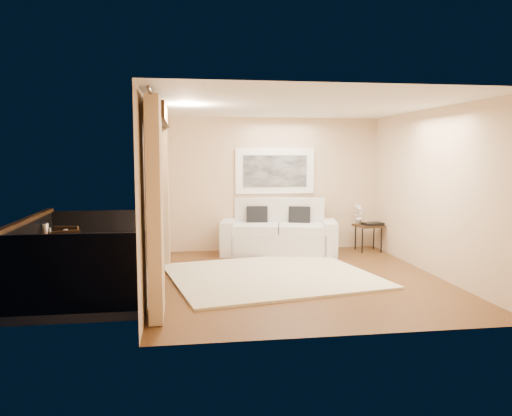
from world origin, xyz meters
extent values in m
plane|color=brown|center=(0.00, 0.00, 0.00)|extent=(5.00, 5.00, 0.00)
plane|color=white|center=(0.00, 0.00, 2.70)|extent=(5.00, 5.00, 0.00)
plane|color=#CEAF8A|center=(0.00, 2.50, 1.35)|extent=(4.50, 0.00, 4.50)
plane|color=#CEAF8A|center=(0.00, -2.50, 1.35)|extent=(4.50, 0.00, 4.50)
plane|color=#CEAF8A|center=(2.25, 0.00, 1.35)|extent=(0.00, 5.00, 5.00)
plane|color=#CEAF8A|center=(-2.25, 1.85, 1.35)|extent=(0.00, 2.70, 2.70)
plane|color=#CEAF8A|center=(-2.25, -1.85, 1.35)|extent=(0.00, 2.70, 2.70)
plane|color=#CEAF8A|center=(-2.25, 0.00, 2.55)|extent=(0.00, 2.40, 2.40)
cube|color=#321F10|center=(-2.13, 0.00, 2.52)|extent=(0.28, 2.40, 0.22)
cube|color=#605B56|center=(-3.15, 0.00, -0.06)|extent=(1.80, 2.60, 0.12)
cube|color=black|center=(-4.01, 0.00, 0.50)|extent=(0.06, 2.60, 1.00)
cube|color=black|center=(-3.15, 1.27, 0.50)|extent=(1.80, 0.06, 1.00)
cube|color=black|center=(-3.15, -1.27, 0.50)|extent=(1.80, 0.06, 1.00)
cube|color=#321F10|center=(-4.01, 0.00, 1.02)|extent=(0.10, 2.60, 0.06)
cube|color=tan|center=(-2.11, 1.55, 1.32)|extent=(0.16, 0.75, 2.62)
cube|color=tan|center=(-2.11, -1.55, 1.32)|extent=(0.16, 0.75, 2.62)
cylinder|color=#4C473F|center=(-2.11, 0.00, 2.63)|extent=(0.04, 4.80, 0.04)
cube|color=white|center=(0.09, 2.47, 1.62)|extent=(1.62, 0.05, 0.92)
cube|color=black|center=(0.09, 2.44, 1.62)|extent=(1.30, 0.02, 0.64)
cube|color=beige|center=(-0.40, 0.19, 0.02)|extent=(3.57, 3.25, 0.04)
cube|color=silver|center=(0.09, 2.02, 0.22)|extent=(1.97, 1.31, 0.45)
cube|color=silver|center=(0.17, 2.38, 0.64)|extent=(1.82, 0.61, 0.87)
cube|color=silver|center=(-0.88, 2.23, 0.33)|extent=(0.45, 0.99, 0.66)
cube|color=silver|center=(1.06, 1.81, 0.33)|extent=(0.45, 0.99, 0.66)
cube|color=silver|center=(-0.35, 2.08, 0.52)|extent=(1.01, 1.01, 0.15)
cube|color=silver|center=(0.51, 1.90, 0.52)|extent=(1.01, 1.01, 0.15)
cube|color=black|center=(-0.31, 2.32, 0.70)|extent=(0.45, 0.25, 0.44)
cube|color=black|center=(0.53, 2.14, 0.70)|extent=(0.47, 0.32, 0.44)
cube|color=#321F10|center=(1.93, 2.00, 0.52)|extent=(0.59, 0.59, 0.04)
cylinder|color=black|center=(1.73, 1.80, 0.25)|extent=(0.03, 0.03, 0.50)
cylinder|color=black|center=(2.13, 1.80, 0.25)|extent=(0.03, 0.03, 0.50)
cylinder|color=black|center=(1.73, 2.20, 0.25)|extent=(0.03, 0.03, 0.50)
cylinder|color=black|center=(2.13, 2.20, 0.25)|extent=(0.03, 0.03, 0.50)
cube|color=black|center=(2.01, 1.98, 0.56)|extent=(0.42, 0.34, 0.05)
imported|color=white|center=(1.79, 2.18, 0.76)|extent=(0.28, 0.26, 0.44)
cube|color=#321F10|center=(-3.56, -0.51, 0.79)|extent=(0.78, 0.78, 0.05)
cylinder|color=#321F10|center=(-3.84, -0.79, 0.38)|extent=(0.04, 0.04, 0.76)
cylinder|color=#321F10|center=(-3.28, -0.79, 0.38)|extent=(0.04, 0.04, 0.76)
cylinder|color=#321F10|center=(-3.84, -0.22, 0.38)|extent=(0.04, 0.04, 0.76)
cylinder|color=#321F10|center=(-3.28, -0.22, 0.38)|extent=(0.04, 0.04, 0.76)
cube|color=#321F10|center=(-3.53, 0.50, 0.40)|extent=(0.43, 0.43, 0.04)
cube|color=#321F10|center=(-3.56, 0.33, 0.63)|extent=(0.38, 0.11, 0.49)
cylinder|color=#321F10|center=(-3.35, 0.62, 0.19)|extent=(0.03, 0.03, 0.38)
cylinder|color=#321F10|center=(-3.65, 0.67, 0.19)|extent=(0.03, 0.03, 0.38)
cylinder|color=#321F10|center=(-3.40, 0.32, 0.19)|extent=(0.03, 0.03, 0.38)
cylinder|color=#321F10|center=(-3.70, 0.37, 0.19)|extent=(0.03, 0.03, 0.38)
cube|color=#321F10|center=(-3.31, -0.80, 0.44)|extent=(0.51, 0.51, 0.05)
cube|color=#321F10|center=(-3.37, -0.63, 0.68)|extent=(0.40, 0.17, 0.53)
cylinder|color=#321F10|center=(-3.42, -1.01, 0.21)|extent=(0.03, 0.03, 0.42)
cylinder|color=#321F10|center=(-3.10, -0.91, 0.21)|extent=(0.03, 0.03, 0.42)
cylinder|color=#321F10|center=(-3.52, -0.69, 0.21)|extent=(0.03, 0.03, 0.42)
cylinder|color=#321F10|center=(-3.20, -0.60, 0.21)|extent=(0.03, 0.03, 0.42)
cylinder|color=silver|center=(-3.71, -0.38, 0.92)|extent=(0.18, 0.18, 0.20)
cylinder|color=red|center=(-3.48, -0.40, 0.85)|extent=(0.06, 0.06, 0.07)
cylinder|color=silver|center=(-3.54, -0.69, 0.91)|extent=(0.04, 0.04, 0.18)
cylinder|color=silver|center=(-3.43, -0.61, 0.88)|extent=(0.06, 0.06, 0.12)
cylinder|color=silver|center=(-3.38, -0.46, 0.88)|extent=(0.06, 0.06, 0.12)
camera|label=1|loc=(-1.79, -7.54, 1.97)|focal=35.00mm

